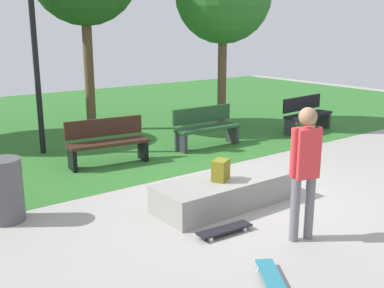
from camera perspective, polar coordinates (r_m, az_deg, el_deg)
ground_plane at (r=7.67m, az=7.47°, el=-6.34°), size 28.00×28.00×0.00m
grass_lawn at (r=14.11m, az=-15.11°, el=2.78°), size 26.60×12.43×0.01m
concrete_ledge at (r=7.20m, az=4.25°, el=-5.85°), size 2.31×0.88×0.43m
backpack_on_ledge at (r=6.98m, az=3.56°, el=-3.24°), size 0.34×0.31×0.32m
skater_watching at (r=5.95m, az=13.76°, el=-2.40°), size 0.42×0.28×1.73m
skateboard_by_ledge at (r=5.23m, az=9.84°, el=-15.99°), size 0.60×0.78×0.08m
skateboard_spare at (r=6.27m, az=4.04°, el=-10.47°), size 0.81×0.25×0.08m
park_bench_near_lamppost at (r=9.36m, az=-10.42°, el=0.39°), size 1.65×0.67×0.91m
park_bench_near_path at (r=12.54m, az=13.91°, el=3.69°), size 1.64×0.63×0.91m
park_bench_far_left at (r=10.58m, az=1.73°, el=2.21°), size 1.61×0.51×0.91m
lamp_post at (r=10.31m, az=-18.90°, el=12.40°), size 0.28×0.28×4.07m
trash_bin at (r=7.03m, az=-22.10°, el=-5.30°), size 0.51×0.51×0.91m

